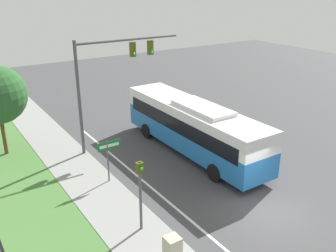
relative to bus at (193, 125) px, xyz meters
The scene contains 7 objects.
ground_plane 7.51m from the bus, 97.26° to the right, with size 80.00×80.00×0.00m, color #424244.
lane_divider_near 8.71m from the bus, 122.07° to the right, with size 0.14×30.00×0.01m.
bus is the anchor object (origin of this frame).
signal_gantry 6.15m from the bus, 138.33° to the left, with size 7.09×0.41×7.15m.
pedestrian_signal 8.59m from the bus, 142.06° to the right, with size 0.28×0.34×3.35m.
street_sign 6.12m from the bus, behind, with size 1.30×0.08×2.48m.
utility_cabinet 10.26m from the bus, 131.33° to the right, with size 0.58×0.58×1.02m.
Camera 1 is at (-12.42, -10.15, 10.29)m, focal length 40.00 mm.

